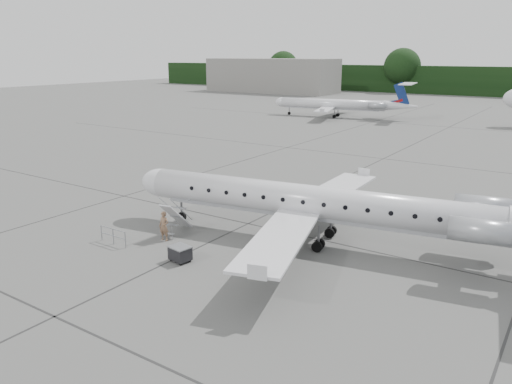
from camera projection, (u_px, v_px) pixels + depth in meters
The scene contains 8 objects.
ground at pixel (287, 263), 28.10m from camera, with size 320.00×320.00×0.00m, color #5B5B59.
terminal_building at pixel (272, 75), 152.37m from camera, with size 40.00×14.00×10.00m, color slate.
main_regional_jet at pixel (311, 186), 30.47m from camera, with size 28.05×20.19×7.19m, color silver, non-canonical shape.
airstair at pixel (176, 217), 32.43m from camera, with size 0.85×2.52×2.25m, color silver, non-canonical shape.
passenger at pixel (164, 226), 31.24m from camera, with size 0.69×0.45×1.89m, color brown.
safety_railing at pixel (113, 236), 30.74m from camera, with size 2.20×0.08×1.00m, color gray, non-canonical shape.
baggage_cart at pixel (180, 253), 28.17m from camera, with size 1.12×0.91×0.97m, color black, non-canonical shape.
bg_regional_left at pixel (332, 99), 92.28m from camera, with size 25.07×18.05×6.58m, color silver, non-canonical shape.
Camera 1 is at (13.01, -22.59, 11.37)m, focal length 35.00 mm.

